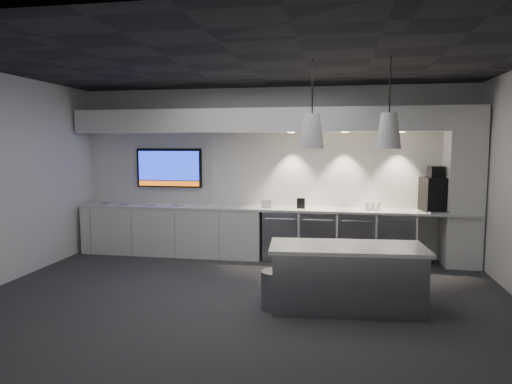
% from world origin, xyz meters
% --- Properties ---
extents(floor, '(7.00, 7.00, 0.00)m').
position_xyz_m(floor, '(0.00, 0.00, 0.00)').
color(floor, '#2E2D30').
rests_on(floor, ground).
extents(ceiling, '(7.00, 7.00, 0.00)m').
position_xyz_m(ceiling, '(0.00, 0.00, 3.00)').
color(ceiling, black).
rests_on(ceiling, wall_back).
extents(wall_back, '(7.00, 0.00, 7.00)m').
position_xyz_m(wall_back, '(0.00, 2.50, 1.50)').
color(wall_back, white).
rests_on(wall_back, floor).
extents(wall_front, '(7.00, 0.00, 7.00)m').
position_xyz_m(wall_front, '(0.00, -2.50, 1.50)').
color(wall_front, white).
rests_on(wall_front, floor).
extents(back_counter, '(6.80, 0.65, 0.04)m').
position_xyz_m(back_counter, '(0.00, 2.17, 0.88)').
color(back_counter, white).
rests_on(back_counter, left_base_cabinets).
extents(left_base_cabinets, '(3.30, 0.63, 0.86)m').
position_xyz_m(left_base_cabinets, '(-1.75, 2.17, 0.43)').
color(left_base_cabinets, white).
rests_on(left_base_cabinets, floor).
extents(fridge_unit_a, '(0.60, 0.61, 0.85)m').
position_xyz_m(fridge_unit_a, '(0.25, 2.17, 0.42)').
color(fridge_unit_a, gray).
rests_on(fridge_unit_a, floor).
extents(fridge_unit_b, '(0.60, 0.61, 0.85)m').
position_xyz_m(fridge_unit_b, '(0.88, 2.17, 0.42)').
color(fridge_unit_b, gray).
rests_on(fridge_unit_b, floor).
extents(fridge_unit_c, '(0.60, 0.61, 0.85)m').
position_xyz_m(fridge_unit_c, '(1.51, 2.17, 0.42)').
color(fridge_unit_c, gray).
rests_on(fridge_unit_c, floor).
extents(fridge_unit_d, '(0.60, 0.61, 0.85)m').
position_xyz_m(fridge_unit_d, '(2.14, 2.17, 0.42)').
color(fridge_unit_d, gray).
rests_on(fridge_unit_d, floor).
extents(backsplash, '(4.60, 0.03, 1.30)m').
position_xyz_m(backsplash, '(1.20, 2.48, 1.55)').
color(backsplash, white).
rests_on(backsplash, wall_back).
extents(soffit, '(6.90, 0.60, 0.40)m').
position_xyz_m(soffit, '(0.00, 2.20, 2.40)').
color(soffit, white).
rests_on(soffit, wall_back).
extents(column, '(0.55, 0.55, 2.60)m').
position_xyz_m(column, '(3.20, 2.20, 1.30)').
color(column, white).
rests_on(column, floor).
extents(wall_tv, '(1.25, 0.07, 0.72)m').
position_xyz_m(wall_tv, '(-1.90, 2.45, 1.56)').
color(wall_tv, black).
rests_on(wall_tv, wall_back).
extents(island, '(1.91, 0.93, 0.79)m').
position_xyz_m(island, '(1.32, -0.14, 0.40)').
color(island, gray).
rests_on(island, floor).
extents(bin, '(0.43, 0.43, 0.46)m').
position_xyz_m(bin, '(0.45, -0.26, 0.23)').
color(bin, gray).
rests_on(bin, floor).
extents(coffee_machine, '(0.47, 0.63, 0.74)m').
position_xyz_m(coffee_machine, '(2.77, 2.20, 1.20)').
color(coffee_machine, black).
rests_on(coffee_machine, back_counter).
extents(sign_black, '(0.14, 0.03, 0.18)m').
position_xyz_m(sign_black, '(0.58, 2.12, 0.99)').
color(sign_black, black).
rests_on(sign_black, back_counter).
extents(sign_white, '(0.18, 0.04, 0.14)m').
position_xyz_m(sign_white, '(-0.01, 2.07, 0.97)').
color(sign_white, white).
rests_on(sign_white, back_counter).
extents(cup_cluster, '(0.26, 0.16, 0.14)m').
position_xyz_m(cup_cluster, '(1.78, 2.17, 0.97)').
color(cup_cluster, white).
rests_on(cup_cluster, back_counter).
extents(tray_a, '(0.19, 0.19, 0.02)m').
position_xyz_m(tray_a, '(-3.00, 2.13, 0.91)').
color(tray_a, '#9B9B9B').
rests_on(tray_a, back_counter).
extents(tray_b, '(0.17, 0.17, 0.02)m').
position_xyz_m(tray_b, '(-2.61, 2.12, 0.91)').
color(tray_b, '#9B9B9B').
rests_on(tray_b, back_counter).
extents(tray_c, '(0.20, 0.20, 0.02)m').
position_xyz_m(tray_c, '(-2.11, 2.08, 0.91)').
color(tray_c, '#9B9B9B').
rests_on(tray_c, back_counter).
extents(tray_d, '(0.17, 0.17, 0.02)m').
position_xyz_m(tray_d, '(-1.63, 2.16, 0.91)').
color(tray_d, '#9B9B9B').
rests_on(tray_d, back_counter).
extents(pendant_left, '(0.29, 0.29, 1.11)m').
position_xyz_m(pendant_left, '(0.88, -0.14, 2.15)').
color(pendant_left, white).
rests_on(pendant_left, ceiling).
extents(pendant_right, '(0.29, 0.29, 1.11)m').
position_xyz_m(pendant_right, '(1.76, -0.14, 2.15)').
color(pendant_right, white).
rests_on(pendant_right, ceiling).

